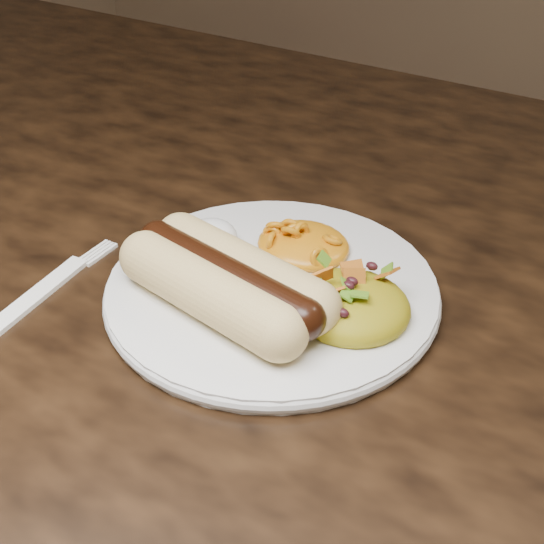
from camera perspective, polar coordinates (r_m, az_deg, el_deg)
The scene contains 7 objects.
table at distance 0.65m, azimuth 2.50°, elevation -6.88°, with size 1.60×0.90×0.75m.
plate at distance 0.57m, azimuth 0.00°, elevation -1.36°, with size 0.25×0.25×0.01m, color white.
hotdog at distance 0.53m, azimuth -3.49°, elevation -0.62°, with size 0.15×0.09×0.04m.
mac_and_cheese at distance 0.59m, azimuth 2.40°, elevation 2.86°, with size 0.07×0.07×0.03m, color orange.
sour_cream at distance 0.60m, azimuth -4.66°, elevation 3.04°, with size 0.04×0.04×0.03m, color white.
taco_salad at distance 0.53m, azimuth 5.95°, elevation -1.86°, with size 0.09×0.08×0.04m.
fork at distance 0.60m, azimuth -17.15°, elevation -1.55°, with size 0.02×0.16×0.00m, color white.
Camera 1 is at (0.23, -0.43, 1.09)m, focal length 50.00 mm.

